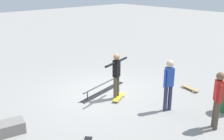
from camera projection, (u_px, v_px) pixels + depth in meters
name	position (u px, v px, depth m)	size (l,w,h in m)	color
ground_plane	(104.00, 93.00, 10.35)	(60.00, 60.00, 0.00)	gray
grind_rail	(103.00, 88.00, 10.45)	(2.50, 0.79, 0.35)	black
skater_main	(116.00, 73.00, 9.58)	(1.33, 0.43, 1.68)	brown
skateboard_main	(119.00, 97.00, 9.81)	(0.80, 0.54, 0.09)	yellow
bystander_blue_shirt	(169.00, 83.00, 8.69)	(0.39, 0.26, 1.72)	#2D3351
bystander_red_shirt	(218.00, 97.00, 7.61)	(0.32, 0.33, 1.71)	brown
loose_skateboard_natural	(190.00, 88.00, 10.65)	(0.37, 0.82, 0.09)	tan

